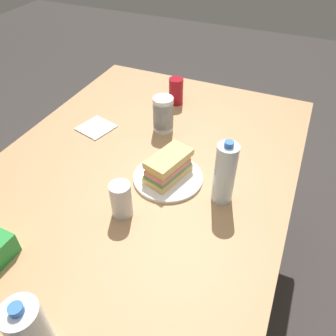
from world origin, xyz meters
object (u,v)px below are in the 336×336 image
object	(u,v)px
water_bottle_tall	(225,173)
plastic_cup_stack	(163,114)
soda_can_silver	(121,200)
paper_plate	(168,177)
soda_can_red	(176,91)
dining_table	(138,190)
sandwich	(168,167)
water_bottle_spare	(32,335)

from	to	relation	value
water_bottle_tall	plastic_cup_stack	world-z (taller)	water_bottle_tall
soda_can_silver	paper_plate	bearing A→B (deg)	-18.35
soda_can_red	plastic_cup_stack	distance (m)	0.23
water_bottle_tall	dining_table	bearing A→B (deg)	90.72
soda_can_red	dining_table	bearing A→B (deg)	-173.58
dining_table	sandwich	size ratio (longest dim) A/B	7.65
soda_can_red	water_bottle_tall	size ratio (longest dim) A/B	0.53
water_bottle_spare	paper_plate	bearing A→B (deg)	-2.17
paper_plate	water_bottle_spare	size ratio (longest dim) A/B	1.11
dining_table	soda_can_red	bearing A→B (deg)	6.42
soda_can_silver	plastic_cup_stack	bearing A→B (deg)	8.50
sandwich	plastic_cup_stack	world-z (taller)	plastic_cup_stack
paper_plate	sandwich	size ratio (longest dim) A/B	1.21
dining_table	water_bottle_spare	xyz separation A→B (m)	(-0.63, -0.09, 0.19)
sandwich	soda_can_silver	distance (m)	0.22
paper_plate	soda_can_red	distance (m)	0.53
soda_can_silver	sandwich	bearing A→B (deg)	-17.83
soda_can_red	soda_can_silver	world-z (taller)	same
sandwich	water_bottle_tall	world-z (taller)	water_bottle_tall
water_bottle_tall	soda_can_silver	size ratio (longest dim) A/B	1.90
paper_plate	water_bottle_spare	bearing A→B (deg)	177.83
paper_plate	water_bottle_tall	bearing A→B (deg)	-93.65
water_bottle_tall	water_bottle_spare	world-z (taller)	water_bottle_tall
soda_can_silver	soda_can_red	bearing A→B (deg)	8.63
water_bottle_tall	paper_plate	bearing A→B (deg)	86.35
sandwich	water_bottle_tall	xyz separation A→B (m)	(-0.02, -0.20, 0.06)
dining_table	soda_can_silver	size ratio (longest dim) A/B	12.65
soda_can_red	water_bottle_tall	xyz separation A→B (m)	(-0.51, -0.37, 0.05)
dining_table	sandwich	distance (m)	0.18
soda_can_red	plastic_cup_stack	xyz separation A→B (m)	(-0.22, -0.04, 0.01)
water_bottle_tall	sandwich	bearing A→B (deg)	85.19
sandwich	water_bottle_tall	distance (m)	0.21
paper_plate	water_bottle_spare	xyz separation A→B (m)	(-0.64, 0.02, 0.10)
sandwich	plastic_cup_stack	bearing A→B (deg)	27.20
soda_can_red	soda_can_silver	size ratio (longest dim) A/B	1.00
sandwich	plastic_cup_stack	xyz separation A→B (m)	(0.27, 0.14, 0.02)
water_bottle_tall	water_bottle_spare	distance (m)	0.67
plastic_cup_stack	water_bottle_spare	xyz separation A→B (m)	(-0.92, -0.12, 0.03)
paper_plate	plastic_cup_stack	xyz separation A→B (m)	(0.27, 0.14, 0.07)
paper_plate	water_bottle_tall	world-z (taller)	water_bottle_tall
soda_can_red	water_bottle_tall	distance (m)	0.64
paper_plate	soda_can_red	xyz separation A→B (m)	(0.50, 0.17, 0.06)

